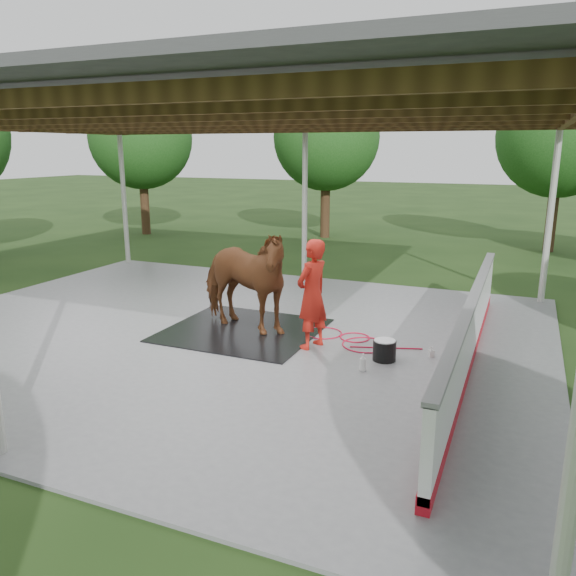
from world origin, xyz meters
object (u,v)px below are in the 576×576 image
at_px(dasher_board, 470,335).
at_px(wash_bucket, 384,350).
at_px(horse, 242,280).
at_px(handler, 312,294).

bearing_deg(dasher_board, wash_bucket, -170.79).
bearing_deg(wash_bucket, horse, 170.81).
bearing_deg(handler, horse, -83.41).
xyz_separation_m(handler, wash_bucket, (1.30, -0.13, -0.77)).
xyz_separation_m(horse, wash_bucket, (2.82, -0.46, -0.81)).
distance_m(horse, handler, 1.55).
bearing_deg(dasher_board, handler, -178.17).
relative_size(horse, wash_bucket, 6.13).
distance_m(horse, wash_bucket, 2.97).
relative_size(handler, wash_bucket, 5.06).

